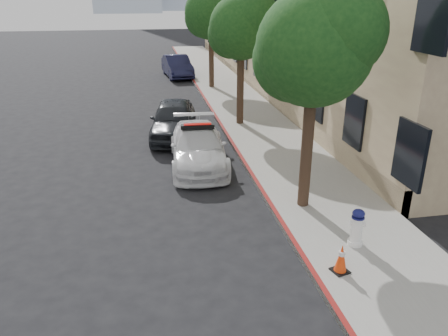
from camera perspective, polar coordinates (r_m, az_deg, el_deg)
name	(u,v)px	position (r m, az deg, el deg)	size (l,w,h in m)	color
ground	(188,187)	(13.25, -4.69, -2.48)	(120.00, 120.00, 0.00)	black
sidewalk	(237,103)	(23.15, 1.65, 8.54)	(3.20, 50.00, 0.15)	gray
curb_strip	(208,104)	(22.89, -2.16, 8.38)	(0.12, 50.00, 0.15)	maroon
building	(311,0)	(28.91, 11.24, 20.72)	(8.00, 36.00, 10.00)	tan
tree_near	(316,47)	(10.85, 11.92, 15.19)	(2.92, 2.82, 5.62)	black
tree_mid	(242,27)	(18.49, 2.35, 17.94)	(2.77, 2.64, 5.43)	black
tree_far	(211,12)	(26.33, -1.66, 19.67)	(3.10, 3.00, 5.81)	black
police_car	(198,146)	(14.70, -3.42, 2.82)	(2.06, 4.55, 1.44)	white
parked_car_mid	(174,119)	(17.69, -6.58, 6.35)	(1.74, 4.33, 1.48)	black
parked_car_far	(177,66)	(30.82, -6.13, 13.07)	(1.54, 4.40, 1.45)	#151736
fire_hydrant	(357,228)	(10.29, 16.96, -7.46)	(0.38, 0.34, 0.89)	white
traffic_cone	(341,258)	(9.35, 15.07, -11.32)	(0.41, 0.41, 0.63)	black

